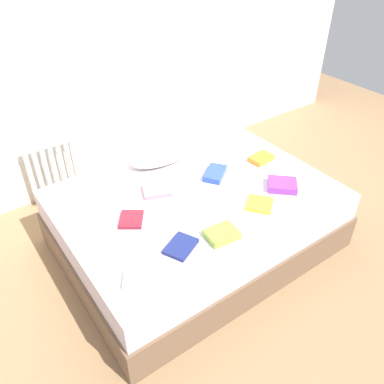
{
  "coord_description": "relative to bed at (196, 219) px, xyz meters",
  "views": [
    {
      "loc": [
        -1.38,
        -1.88,
        2.23
      ],
      "look_at": [
        0.0,
        0.05,
        0.48
      ],
      "focal_mm": 36.66,
      "sensor_mm": 36.0,
      "label": 1
    }
  ],
  "objects": [
    {
      "name": "pillow",
      "position": [
        0.04,
        0.53,
        0.32
      ],
      "size": [
        0.56,
        0.28,
        0.13
      ],
      "primitive_type": "ellipsoid",
      "color": "white",
      "rests_on": "bed"
    },
    {
      "name": "textbook_orange",
      "position": [
        0.71,
        0.05,
        0.27
      ],
      "size": [
        0.21,
        0.15,
        0.04
      ],
      "primitive_type": "cube",
      "rotation": [
        0.0,
        0.0,
        0.11
      ],
      "color": "orange",
      "rests_on": "bed"
    },
    {
      "name": "textbook_blue",
      "position": [
        0.26,
        0.1,
        0.28
      ],
      "size": [
        0.26,
        0.24,
        0.05
      ],
      "primitive_type": "cube",
      "rotation": [
        0.0,
        0.0,
        0.63
      ],
      "color": "#2847B7",
      "rests_on": "bed"
    },
    {
      "name": "textbook_navy",
      "position": [
        -0.41,
        -0.41,
        0.27
      ],
      "size": [
        0.25,
        0.23,
        0.03
      ],
      "primitive_type": "cube",
      "rotation": [
        0.0,
        0.0,
        0.45
      ],
      "color": "navy",
      "rests_on": "bed"
    },
    {
      "name": "radiator",
      "position": [
        -0.68,
        1.2,
        0.09
      ],
      "size": [
        0.46,
        0.04,
        0.52
      ],
      "color": "white",
      "rests_on": "ground"
    },
    {
      "name": "textbook_white",
      "position": [
        -0.74,
        -0.49,
        0.27
      ],
      "size": [
        0.24,
        0.23,
        0.03
      ],
      "primitive_type": "cube",
      "rotation": [
        0.0,
        0.0,
        -0.59
      ],
      "color": "white",
      "rests_on": "bed"
    },
    {
      "name": "ground_plane",
      "position": [
        0.0,
        0.0,
        -0.25
      ],
      "size": [
        8.0,
        8.0,
        0.0
      ],
      "primitive_type": "plane",
      "color": "#93704C"
    },
    {
      "name": "textbook_yellow",
      "position": [
        0.28,
        -0.38,
        0.27
      ],
      "size": [
        0.25,
        0.25,
        0.02
      ],
      "primitive_type": "cube",
      "rotation": [
        0.0,
        0.0,
        -0.92
      ],
      "color": "yellow",
      "rests_on": "bed"
    },
    {
      "name": "textbook_purple",
      "position": [
        0.57,
        -0.32,
        0.28
      ],
      "size": [
        0.28,
        0.28,
        0.05
      ],
      "primitive_type": "cube",
      "rotation": [
        0.0,
        0.0,
        -0.76
      ],
      "color": "purple",
      "rests_on": "bed"
    },
    {
      "name": "back_wall",
      "position": [
        0.0,
        1.35,
        1.15
      ],
      "size": [
        6.0,
        0.1,
        2.8
      ],
      "primitive_type": "cube",
      "color": "silver",
      "rests_on": "ground"
    },
    {
      "name": "textbook_maroon",
      "position": [
        -0.54,
        -0.0,
        0.26
      ],
      "size": [
        0.23,
        0.24,
        0.02
      ],
      "primitive_type": "cube",
      "rotation": [
        0.0,
        0.0,
        0.95
      ],
      "color": "maroon",
      "rests_on": "bed"
    },
    {
      "name": "textbook_lime",
      "position": [
        -0.14,
        -0.48,
        0.28
      ],
      "size": [
        0.21,
        0.18,
        0.05
      ],
      "primitive_type": "cube",
      "rotation": [
        0.0,
        0.0,
        -0.1
      ],
      "color": "#8CC638",
      "rests_on": "bed"
    },
    {
      "name": "textbook_pink",
      "position": [
        -0.23,
        0.18,
        0.27
      ],
      "size": [
        0.26,
        0.24,
        0.03
      ],
      "primitive_type": "cube",
      "rotation": [
        0.0,
        0.0,
        -0.39
      ],
      "color": "pink",
      "rests_on": "bed"
    },
    {
      "name": "bed",
      "position": [
        0.0,
        0.0,
        0.0
      ],
      "size": [
        2.0,
        1.5,
        0.5
      ],
      "color": "brown",
      "rests_on": "ground"
    }
  ]
}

